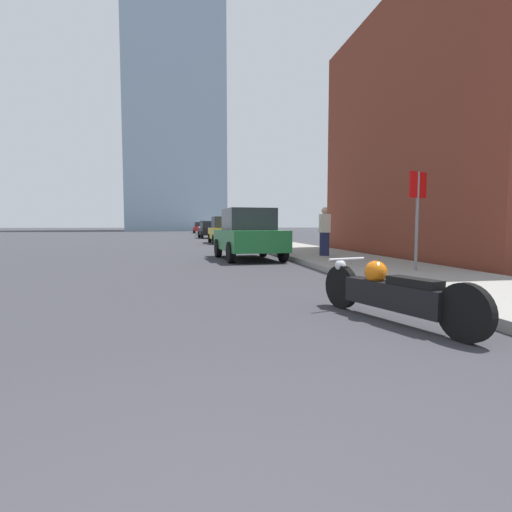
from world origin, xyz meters
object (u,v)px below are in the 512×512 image
(parked_car_green, at_px, (248,234))
(parked_car_white, at_px, (206,228))
(parked_car_yellow, at_px, (224,230))
(stop_sign, at_px, (417,203))
(pedestrian, at_px, (325,231))
(motorcycle, at_px, (391,292))
(parked_car_red, at_px, (200,228))
(parked_car_black, at_px, (209,230))

(parked_car_green, distance_m, parked_car_white, 35.21)
(parked_car_yellow, distance_m, parked_car_white, 22.48)
(stop_sign, distance_m, pedestrian, 4.72)
(parked_car_yellow, bearing_deg, stop_sign, -83.43)
(parked_car_green, height_order, pedestrian, pedestrian)
(stop_sign, xyz_separation_m, pedestrian, (-0.60, 4.63, -0.70))
(parked_car_green, bearing_deg, motorcycle, -92.80)
(parked_car_red, distance_m, pedestrian, 48.26)
(parked_car_green, xyz_separation_m, pedestrian, (2.56, -0.69, 0.13))
(parked_car_yellow, height_order, pedestrian, pedestrian)
(parked_car_white, bearing_deg, parked_car_yellow, -85.41)
(motorcycle, bearing_deg, parked_car_yellow, 72.40)
(motorcycle, distance_m, parked_car_black, 32.91)
(parked_car_yellow, relative_size, stop_sign, 1.86)
(motorcycle, xyz_separation_m, parked_car_white, (-0.06, 44.54, 0.48))
(parked_car_yellow, height_order, stop_sign, stop_sign)
(parked_car_red, bearing_deg, parked_car_yellow, -91.35)
(parked_car_black, bearing_deg, motorcycle, -93.64)
(parked_car_black, bearing_deg, parked_car_red, 85.84)
(parked_car_yellow, height_order, parked_car_red, parked_car_yellow)
(parked_car_red, relative_size, pedestrian, 2.55)
(parked_car_green, height_order, parked_car_yellow, parked_car_green)
(parked_car_yellow, xyz_separation_m, parked_car_black, (-0.35, 10.85, -0.07))
(motorcycle, xyz_separation_m, parked_car_red, (-0.37, 56.83, 0.45))
(motorcycle, bearing_deg, pedestrian, 57.96)
(motorcycle, height_order, parked_car_green, parked_car_green)
(parked_car_white, distance_m, pedestrian, 35.97)
(parked_car_yellow, bearing_deg, parked_car_red, 88.32)
(parked_car_black, height_order, pedestrian, pedestrian)
(motorcycle, xyz_separation_m, pedestrian, (2.23, 8.64, 0.63))
(parked_car_black, xyz_separation_m, parked_car_red, (-0.03, 23.92, 0.04))
(parked_car_white, relative_size, stop_sign, 1.74)
(motorcycle, height_order, parked_car_yellow, parked_car_yellow)
(motorcycle, distance_m, parked_car_white, 44.54)
(parked_car_yellow, distance_m, parked_car_black, 10.86)
(motorcycle, distance_m, stop_sign, 5.09)
(parked_car_green, bearing_deg, pedestrian, -19.94)
(parked_car_green, xyz_separation_m, parked_car_white, (0.27, 35.20, -0.03))
(motorcycle, relative_size, parked_car_black, 0.62)
(parked_car_black, xyz_separation_m, pedestrian, (2.57, -24.26, 0.22))
(parked_car_white, bearing_deg, parked_car_black, -86.98)
(parked_car_green, xyz_separation_m, stop_sign, (3.16, -5.32, 0.83))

